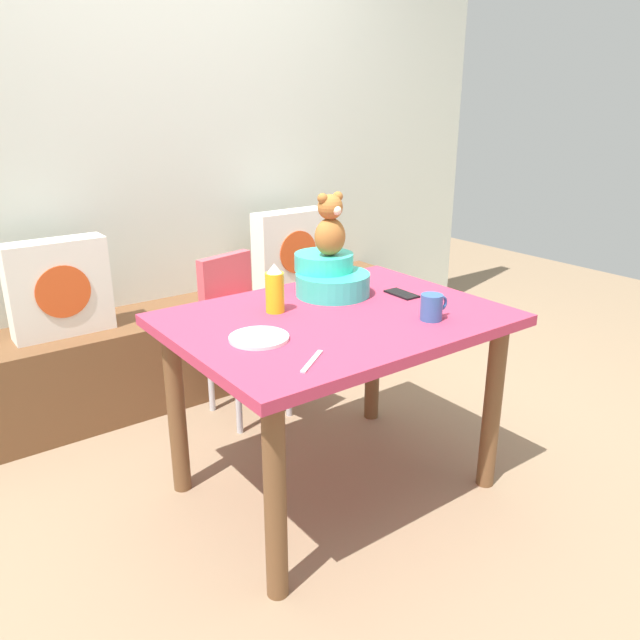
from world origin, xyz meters
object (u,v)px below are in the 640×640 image
object	(u,v)px
infant_seat_teal	(330,277)
ketchup_bottle	(275,289)
dining_table	(336,342)
highchair	(245,314)
teddy_bear	(330,226)
pillow_floral_left	(59,288)
pillow_floral_right	(291,250)
cell_phone	(402,294)
dinner_plate_near	(259,338)
coffee_mug	(432,307)

from	to	relation	value
infant_seat_teal	ketchup_bottle	bearing A→B (deg)	-168.54
dining_table	ketchup_bottle	xyz separation A→B (m)	(-0.16, 0.16, 0.20)
highchair	teddy_bear	bearing A→B (deg)	-79.34
teddy_bear	pillow_floral_left	bearing A→B (deg)	130.78
pillow_floral_right	dining_table	xyz separation A→B (m)	(-0.59, -1.17, -0.05)
ketchup_bottle	teddy_bear	bearing A→B (deg)	11.36
pillow_floral_left	dining_table	size ratio (longest dim) A/B	0.37
highchair	ketchup_bottle	bearing A→B (deg)	-108.69
pillow_floral_right	cell_phone	xyz separation A→B (m)	(-0.23, -1.14, 0.06)
dining_table	dinner_plate_near	bearing A→B (deg)	-172.68
pillow_floral_left	ketchup_bottle	xyz separation A→B (m)	(0.52, -1.01, 0.15)
pillow_floral_left	coffee_mug	world-z (taller)	pillow_floral_left
pillow_floral_right	dinner_plate_near	bearing A→B (deg)	-127.85
dinner_plate_near	highchair	bearing A→B (deg)	63.65
infant_seat_teal	teddy_bear	distance (m)	0.21
coffee_mug	cell_phone	size ratio (longest dim) A/B	0.83
teddy_bear	dinner_plate_near	distance (m)	0.63
pillow_floral_left	pillow_floral_right	world-z (taller)	same
coffee_mug	pillow_floral_left	bearing A→B (deg)	123.01
dining_table	highchair	world-z (taller)	highchair
highchair	dinner_plate_near	size ratio (longest dim) A/B	3.95
highchair	cell_phone	distance (m)	0.82
pillow_floral_right	cell_phone	distance (m)	1.16
pillow_floral_left	teddy_bear	size ratio (longest dim) A/B	1.76
dining_table	cell_phone	distance (m)	0.38
pillow_floral_left	dinner_plate_near	bearing A→B (deg)	-75.23
dining_table	teddy_bear	world-z (taller)	teddy_bear
infant_seat_teal	cell_phone	bearing A→B (deg)	-40.15
teddy_bear	dinner_plate_near	bearing A→B (deg)	-151.73
teddy_bear	coffee_mug	distance (m)	0.53
highchair	infant_seat_teal	bearing A→B (deg)	-79.33
pillow_floral_right	infant_seat_teal	bearing A→B (deg)	-115.27
dinner_plate_near	pillow_floral_left	bearing A→B (deg)	104.77
infant_seat_teal	teddy_bear	world-z (taller)	teddy_bear
cell_phone	dining_table	bearing A→B (deg)	6.67
infant_seat_teal	dinner_plate_near	bearing A→B (deg)	-151.68
ketchup_bottle	infant_seat_teal	bearing A→B (deg)	11.46
highchair	teddy_bear	size ratio (longest dim) A/B	3.16
teddy_bear	cell_phone	bearing A→B (deg)	-40.07
dining_table	ketchup_bottle	distance (m)	0.30
infant_seat_teal	coffee_mug	world-z (taller)	infant_seat_teal
coffee_mug	pillow_floral_right	bearing A→B (deg)	76.28
dinner_plate_near	cell_phone	world-z (taller)	dinner_plate_near
teddy_bear	dinner_plate_near	world-z (taller)	teddy_bear
dining_table	infant_seat_teal	xyz separation A→B (m)	(0.14, 0.22, 0.18)
dining_table	cell_phone	size ratio (longest dim) A/B	8.26
pillow_floral_left	ketchup_bottle	bearing A→B (deg)	-62.89
pillow_floral_right	dinner_plate_near	size ratio (longest dim) A/B	2.20
infant_seat_teal	teddy_bear	xyz separation A→B (m)	(0.00, -0.00, 0.21)
pillow_floral_left	coffee_mug	bearing A→B (deg)	-56.99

